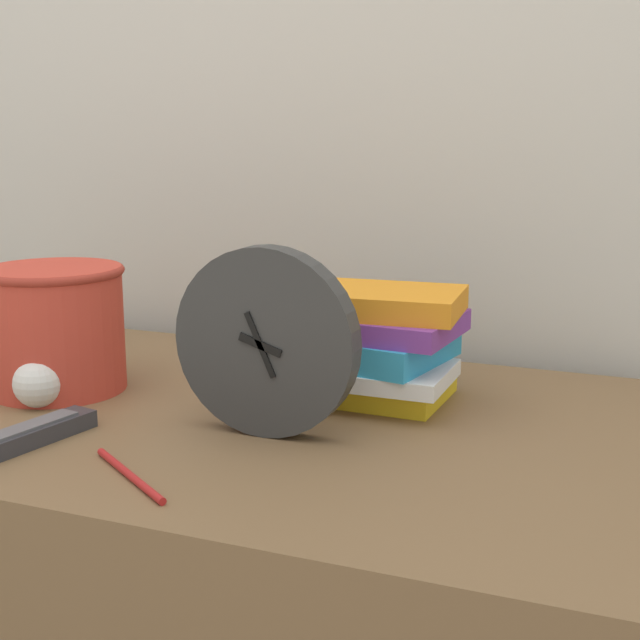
# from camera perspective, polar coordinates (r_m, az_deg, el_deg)

# --- Properties ---
(wall_back) EXTENTS (6.00, 0.04, 2.40)m
(wall_back) POSITION_cam_1_polar(r_m,az_deg,el_deg) (1.46, 0.13, 17.76)
(wall_back) COLOR beige
(wall_back) RESTS_ON ground_plane
(desk_clock) EXTENTS (0.22, 0.03, 0.22)m
(desk_clock) POSITION_cam_1_polar(r_m,az_deg,el_deg) (1.00, -3.49, -1.42)
(desk_clock) COLOR #333333
(desk_clock) RESTS_ON desk
(book_stack) EXTENTS (0.24, 0.20, 0.15)m
(book_stack) POSITION_cam_1_polar(r_m,az_deg,el_deg) (1.14, 3.24, -1.49)
(book_stack) COLOR yellow
(book_stack) RESTS_ON desk
(basket) EXTENTS (0.19, 0.19, 0.17)m
(basket) POSITION_cam_1_polar(r_m,az_deg,el_deg) (1.23, -16.57, -0.29)
(basket) COLOR #C63D2D
(basket) RESTS_ON desk
(tv_remote) EXTENTS (0.07, 0.19, 0.02)m
(tv_remote) POSITION_cam_1_polar(r_m,az_deg,el_deg) (1.04, -18.50, -7.14)
(tv_remote) COLOR #333338
(tv_remote) RESTS_ON desk
(crumpled_paper_ball) EXTENTS (0.06, 0.06, 0.06)m
(crumpled_paper_ball) POSITION_cam_1_polar(r_m,az_deg,el_deg) (1.17, -17.60, -3.88)
(crumpled_paper_ball) COLOR white
(crumpled_paper_ball) RESTS_ON desk
(pen) EXTENTS (0.14, 0.10, 0.01)m
(pen) POSITION_cam_1_polar(r_m,az_deg,el_deg) (0.92, -12.09, -9.67)
(pen) COLOR #B21E1E
(pen) RESTS_ON desk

